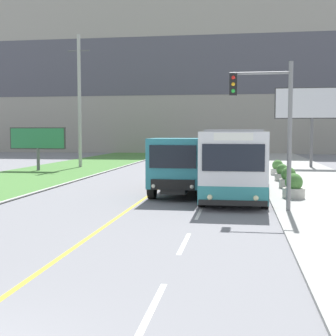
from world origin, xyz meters
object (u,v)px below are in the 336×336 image
at_px(utility_pole_far, 79,101).
at_px(planter_round_near, 294,187).
at_px(planter_round_second, 288,179).
at_px(billboard_large, 312,106).
at_px(planter_round_third, 282,173).
at_px(traffic_light_mast, 271,117).
at_px(billboard_small, 38,140).
at_px(planter_round_far, 278,168).
at_px(dump_truck, 179,167).
at_px(city_bus, 235,161).

relative_size(utility_pole_far, planter_round_near, 10.10).
xyz_separation_m(utility_pole_far, planter_round_second, (15.81, -13.25, -5.02)).
height_order(billboard_large, planter_round_third, billboard_large).
xyz_separation_m(traffic_light_mast, planter_round_third, (1.40, 10.82, -3.01)).
xyz_separation_m(billboard_small, planter_round_far, (17.85, -1.86, -1.87)).
bearing_deg(billboard_large, dump_truck, -114.86).
distance_m(traffic_light_mast, planter_round_near, 4.65).
height_order(billboard_small, planter_round_third, billboard_small).
bearing_deg(planter_round_near, planter_round_far, 89.02).
distance_m(billboard_large, billboard_small, 22.24).
height_order(dump_truck, planter_round_third, dump_truck).
distance_m(city_bus, planter_round_second, 3.19).
distance_m(traffic_light_mast, billboard_small, 23.24).
height_order(dump_truck, planter_round_second, dump_truck).
height_order(billboard_small, planter_round_far, billboard_small).
xyz_separation_m(billboard_large, billboard_small, (-21.20, -6.14, -2.74)).
relative_size(city_bus, planter_round_second, 11.38).
xyz_separation_m(planter_round_near, planter_round_second, (0.15, 3.73, 0.00)).
distance_m(utility_pole_far, billboard_large, 19.34).
relative_size(traffic_light_mast, planter_round_far, 5.36).
bearing_deg(planter_round_third, city_bus, -118.78).
relative_size(planter_round_third, planter_round_far, 0.98).
height_order(dump_truck, planter_round_far, dump_truck).
xyz_separation_m(billboard_large, planter_round_near, (-3.54, -19.18, -4.58)).
distance_m(city_bus, traffic_light_mast, 6.26).
relative_size(planter_round_near, planter_round_second, 0.99).
distance_m(city_bus, billboard_large, 18.20).
xyz_separation_m(city_bus, planter_round_third, (2.76, 5.03, -1.04)).
bearing_deg(dump_truck, planter_round_far, 63.62).
distance_m(planter_round_near, planter_round_second, 3.73).
xyz_separation_m(dump_truck, billboard_large, (8.67, 18.72, 3.79)).
xyz_separation_m(dump_truck, planter_round_far, (5.32, 10.72, -0.82)).
relative_size(utility_pole_far, planter_round_second, 10.05).
bearing_deg(planter_round_near, billboard_large, 79.53).
relative_size(billboard_small, planter_round_near, 4.05).
xyz_separation_m(city_bus, planter_round_far, (2.79, 8.76, -1.03)).
bearing_deg(utility_pole_far, dump_truck, -57.46).
xyz_separation_m(utility_pole_far, billboard_large, (19.21, 2.20, -0.44)).
bearing_deg(billboard_small, billboard_large, 16.14).
bearing_deg(city_bus, planter_round_third, 61.22).
height_order(billboard_large, planter_round_second, billboard_large).
bearing_deg(traffic_light_mast, utility_pole_far, 125.35).
bearing_deg(billboard_large, city_bus, -110.13).
bearing_deg(utility_pole_far, planter_round_far, -20.06).
relative_size(billboard_large, planter_round_near, 6.08).
bearing_deg(planter_round_second, utility_pole_far, 140.04).
distance_m(billboard_large, planter_round_second, 16.47).
height_order(city_bus, planter_round_third, city_bus).
distance_m(traffic_light_mast, planter_round_third, 11.31).
bearing_deg(planter_round_third, billboard_small, 162.60).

